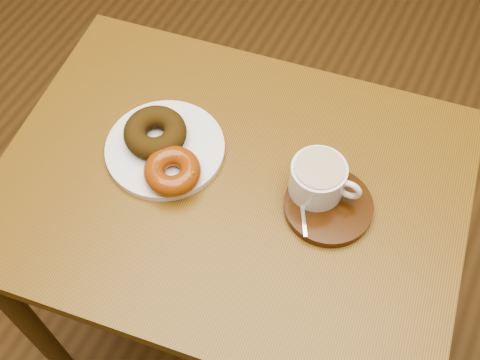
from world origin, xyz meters
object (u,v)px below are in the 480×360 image
at_px(cafe_table, 231,216).
at_px(donut_plate, 165,149).
at_px(coffee_cup, 319,179).
at_px(saucer, 328,206).

distance_m(cafe_table, donut_plate, 0.19).
bearing_deg(donut_plate, coffee_cup, 7.44).
xyz_separation_m(saucer, coffee_cup, (-0.03, 0.02, 0.04)).
distance_m(cafe_table, saucer, 0.23).
distance_m(donut_plate, coffee_cup, 0.29).
height_order(cafe_table, donut_plate, donut_plate).
height_order(saucer, coffee_cup, coffee_cup).
bearing_deg(donut_plate, cafe_table, -3.16).
relative_size(cafe_table, donut_plate, 4.13).
bearing_deg(saucer, donut_plate, -176.57).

